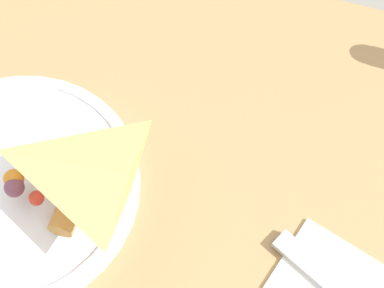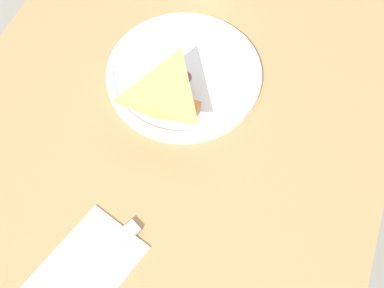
# 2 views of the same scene
# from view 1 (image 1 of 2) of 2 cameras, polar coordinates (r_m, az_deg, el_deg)

# --- Properties ---
(dining_table) EXTENTS (0.97, 0.68, 0.76)m
(dining_table) POSITION_cam_1_polar(r_m,az_deg,el_deg) (0.70, -2.88, -11.92)
(dining_table) COLOR #A87F51
(dining_table) RESTS_ON ground_plane
(plate_pizza) EXTENTS (0.25, 0.25, 0.05)m
(plate_pizza) POSITION_cam_1_polar(r_m,az_deg,el_deg) (0.60, -16.98, -3.78)
(plate_pizza) COLOR white
(plate_pizza) RESTS_ON dining_table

